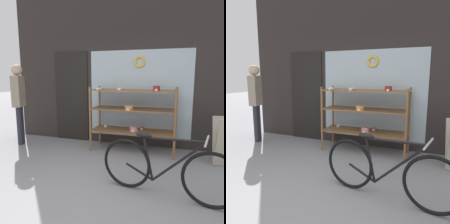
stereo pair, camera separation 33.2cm
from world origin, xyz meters
The scene contains 5 objects.
ground_plane centered at (0.00, 0.00, 0.00)m, with size 30.00×30.00×0.00m, color gray.
storefront_facade centered at (-0.03, 2.54, 1.74)m, with size 5.75×0.13×3.57m.
display_case centered at (0.16, 2.10, 0.84)m, with size 1.72×0.60×1.36m.
bicycle centered at (0.92, 0.49, 0.38)m, with size 1.77×0.50×0.83m.
pedestrian centered at (-2.39, 1.79, 1.07)m, with size 0.26×0.36×1.79m.
Camera 1 is at (1.06, -2.22, 1.56)m, focal length 35.00 mm.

